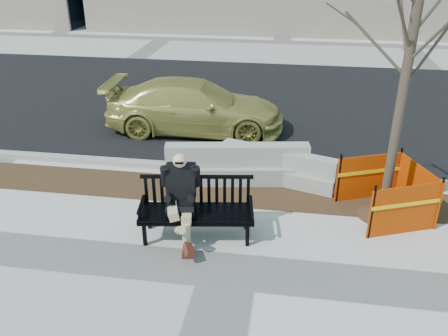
{
  "coord_description": "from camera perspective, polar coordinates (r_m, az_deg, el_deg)",
  "views": [
    {
      "loc": [
        0.89,
        -6.21,
        4.94
      ],
      "look_at": [
        -0.31,
        1.48,
        1.12
      ],
      "focal_mm": 38.33,
      "sensor_mm": 36.0,
      "label": 1
    }
  ],
  "objects": [
    {
      "name": "mulch_strip",
      "position": [
        10.14,
        2.7,
        -3.05
      ],
      "size": [
        40.0,
        1.2,
        0.02
      ],
      "primitive_type": "cube",
      "color": "#47301C",
      "rests_on": "ground"
    },
    {
      "name": "curb",
      "position": [
        10.95,
        3.26,
        -0.4
      ],
      "size": [
        60.0,
        0.25,
        0.12
      ],
      "primitive_type": "cube",
      "color": "#9E9B93",
      "rests_on": "ground"
    },
    {
      "name": "ground",
      "position": [
        7.98,
        0.55,
        -12.11
      ],
      "size": [
        120.0,
        120.0,
        0.0
      ],
      "primitive_type": "plane",
      "color": "beige",
      "rests_on": "ground"
    },
    {
      "name": "asphalt_street",
      "position": [
        15.83,
        5.24,
        7.83
      ],
      "size": [
        60.0,
        10.4,
        0.01
      ],
      "primitive_type": "cube",
      "color": "black",
      "rests_on": "ground"
    },
    {
      "name": "jersey_barrier_left",
      "position": [
        10.64,
        1.55,
        -1.57
      ],
      "size": [
        3.17,
        1.11,
        0.89
      ],
      "primitive_type": null,
      "rotation": [
        0.0,
        0.0,
        0.16
      ],
      "color": "#A09D95",
      "rests_on": "ground"
    },
    {
      "name": "bench",
      "position": [
        8.79,
        -3.21,
        -8.13
      ],
      "size": [
        2.15,
        1.03,
        1.1
      ],
      "primitive_type": null,
      "rotation": [
        0.0,
        0.0,
        0.15
      ],
      "color": "black",
      "rests_on": "ground"
    },
    {
      "name": "jersey_barrier_right",
      "position": [
        10.72,
        6.36,
        -1.49
      ],
      "size": [
        2.64,
        1.29,
        0.75
      ],
      "primitive_type": null,
      "rotation": [
        0.0,
        0.0,
        -0.31
      ],
      "color": "#9E9C94",
      "rests_on": "ground"
    },
    {
      "name": "sedan",
      "position": [
        13.45,
        -3.4,
        4.52
      ],
      "size": [
        4.92,
        2.18,
        1.4
      ],
      "primitive_type": "imported",
      "rotation": [
        0.0,
        0.0,
        1.61
      ],
      "color": "#A7A04B",
      "rests_on": "ground"
    },
    {
      "name": "tree_fence",
      "position": [
        9.91,
        18.33,
        -5.28
      ],
      "size": [
        2.78,
        2.78,
        5.33
      ],
      "primitive_type": null,
      "rotation": [
        0.0,
        0.0,
        0.39
      ],
      "color": "#E43D00",
      "rests_on": "ground"
    },
    {
      "name": "seated_man",
      "position": [
        8.86,
        -4.97,
        -7.9
      ],
      "size": [
        0.83,
        1.21,
        1.57
      ],
      "primitive_type": null,
      "rotation": [
        0.0,
        0.0,
        0.15
      ],
      "color": "black",
      "rests_on": "ground"
    }
  ]
}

